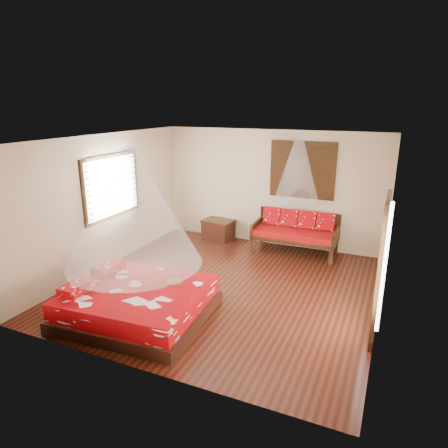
# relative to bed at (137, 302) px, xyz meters

# --- Properties ---
(room) EXTENTS (5.54, 5.54, 2.84)m
(room) POSITION_rel_bed_xyz_m (0.89, 1.60, 1.15)
(room) COLOR black
(room) RESTS_ON ground
(bed) EXTENTS (2.35, 2.15, 0.65)m
(bed) POSITION_rel_bed_xyz_m (0.00, 0.00, 0.00)
(bed) COLOR black
(bed) RESTS_ON floor
(daybed) EXTENTS (1.93, 0.86, 0.98)m
(daybed) POSITION_rel_bed_xyz_m (1.65, 3.99, 0.27)
(daybed) COLOR black
(daybed) RESTS_ON floor
(storage_chest) EXTENTS (0.83, 0.66, 0.52)m
(storage_chest) POSITION_rel_bed_xyz_m (-0.38, 4.05, 0.01)
(storage_chest) COLOR black
(storage_chest) RESTS_ON floor
(shutter_panel) EXTENTS (1.52, 0.06, 1.32)m
(shutter_panel) POSITION_rel_bed_xyz_m (1.65, 4.32, 1.65)
(shutter_panel) COLOR black
(shutter_panel) RESTS_ON wall_back
(window_left) EXTENTS (0.10, 1.74, 1.34)m
(window_left) POSITION_rel_bed_xyz_m (-1.81, 1.80, 1.45)
(window_left) COLOR black
(window_left) RESTS_ON wall_left
(glazed_door) EXTENTS (0.08, 1.02, 2.16)m
(glazed_door) POSITION_rel_bed_xyz_m (3.61, 1.00, 0.82)
(glazed_door) COLOR black
(glazed_door) RESTS_ON floor
(wine_tray) EXTENTS (0.26, 0.26, 0.21)m
(wine_tray) POSITION_rel_bed_xyz_m (0.45, 0.46, 0.30)
(wine_tray) COLOR brown
(wine_tray) RESTS_ON bed
(mosquito_net_main) EXTENTS (2.12, 2.12, 1.80)m
(mosquito_net_main) POSITION_rel_bed_xyz_m (0.02, 0.00, 1.60)
(mosquito_net_main) COLOR white
(mosquito_net_main) RESTS_ON ceiling
(mosquito_net_daybed) EXTENTS (1.02, 1.02, 1.50)m
(mosquito_net_daybed) POSITION_rel_bed_xyz_m (1.65, 3.85, 1.75)
(mosquito_net_daybed) COLOR white
(mosquito_net_daybed) RESTS_ON ceiling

